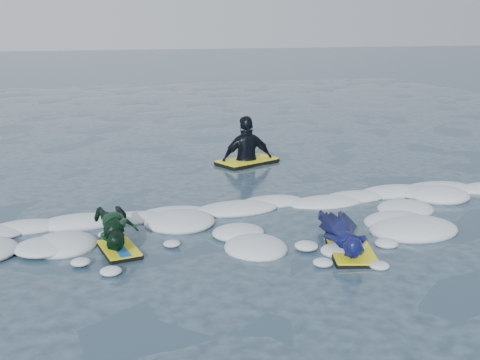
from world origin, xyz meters
TOP-DOWN VIEW (x-y plane):
  - ground at (0.00, 0.00)m, footprint 120.00×120.00m
  - foam_band at (0.00, 1.03)m, footprint 12.00×3.10m
  - prone_woman_unit at (1.97, -0.36)m, footprint 0.83×1.50m
  - prone_child_unit at (-0.68, 0.53)m, footprint 0.61×1.16m
  - waiting_rider_unit at (2.26, 4.41)m, footprint 1.36×1.07m

SIDE VIEW (x-z plane):
  - ground at x=0.00m, z-range 0.00..0.00m
  - foam_band at x=0.00m, z-range -0.15..0.15m
  - waiting_rider_unit at x=2.26m, z-range -0.85..0.95m
  - prone_woman_unit at x=1.97m, z-range 0.00..0.36m
  - prone_child_unit at x=-0.68m, z-range 0.00..0.43m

